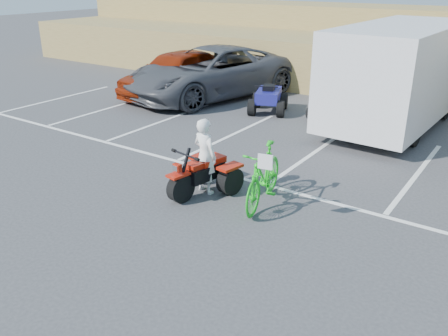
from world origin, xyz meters
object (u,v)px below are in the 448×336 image
Objects in this scene: red_trike_atv at (201,193)px; green_dirt_bike at (264,176)px; rider at (205,156)px; red_car at (177,73)px; grey_pickup at (210,72)px; cargo_trailer at (399,72)px; quad_atv_blue at (268,112)px; quad_atv_green at (334,121)px.

green_dirt_bike reaches higher than red_trike_atv.
red_car is (-6.35, 6.74, 0.05)m from rider.
grey_pickup reaches higher than red_car.
green_dirt_bike is 7.36m from cargo_trailer.
grey_pickup reaches higher than green_dirt_bike.
red_trike_atv is 9.39m from red_car.
grey_pickup reaches higher than quad_atv_blue.
red_car is (-6.32, 6.89, 0.90)m from red_trike_atv.
rider is at bearing -94.08° from quad_atv_blue.
red_trike_atv is 8.05m from cargo_trailer.
red_trike_atv is at bearing -177.48° from green_dirt_bike.
cargo_trailer is at bearing 85.78° from red_trike_atv.
rider is 6.88m from quad_atv_green.
quad_atv_green is at bearing -15.31° from quad_atv_blue.
quad_atv_green is (-1.71, -0.64, -1.69)m from cargo_trailer.
rider is at bearing -44.19° from red_car.
quad_atv_blue is (4.25, -0.18, -0.90)m from red_car.
red_car is 6.67m from quad_atv_green.
red_trike_atv is at bearing 90.00° from rider.
red_trike_atv is 7.02m from quad_atv_blue.
green_dirt_bike is 0.31× the size of cargo_trailer.
cargo_trailer reaches higher than quad_atv_blue.
red_car is at bearing 127.95° from green_dirt_bike.
quad_atv_green is at bearing -156.86° from cargo_trailer.
rider is 0.24× the size of grey_pickup.
red_trike_atv is at bearing -94.66° from quad_atv_blue.
cargo_trailer is at bearing 17.35° from grey_pickup.
red_car is 3.43× the size of quad_atv_green.
grey_pickup is (-5.10, 7.25, 0.12)m from rider.
grey_pickup is (-5.07, 7.39, 0.97)m from red_trike_atv.
rider is 0.32× the size of red_car.
green_dirt_bike is at bearing -31.94° from grey_pickup.
grey_pickup is 1.02× the size of cargo_trailer.
red_car is at bearing -142.38° from grey_pickup.
rider is at bearing -102.29° from cargo_trailer.
quad_atv_blue is at bearing -61.80° from rider.
red_trike_atv is at bearing -44.93° from red_car.
quad_atv_blue is (-4.07, -0.91, -1.69)m from cargo_trailer.
red_car is (-7.71, 6.53, 0.26)m from green_dirt_bike.
quad_atv_blue is at bearing -152.62° from quad_atv_green.
red_trike_atv is 6.98m from quad_atv_green.
red_car is (-1.25, -0.51, -0.07)m from grey_pickup.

